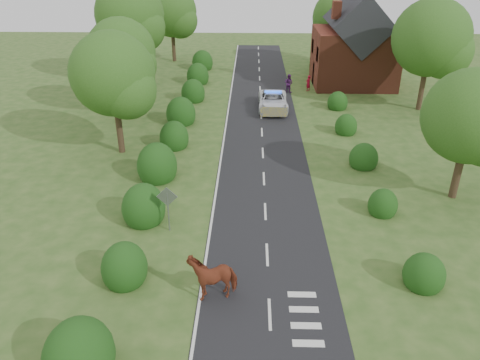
{
  "coord_description": "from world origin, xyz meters",
  "views": [
    {
      "loc": [
        -0.82,
        -18.26,
        13.41
      ],
      "look_at": [
        -1.44,
        5.28,
        1.3
      ],
      "focal_mm": 35.0,
      "sensor_mm": 36.0,
      "label": 1
    }
  ],
  "objects_px": {
    "police_van": "(273,101)",
    "pedestrian_red": "(308,83)",
    "pedestrian_purple": "(289,83)",
    "cow": "(213,277)",
    "road_sign": "(168,203)"
  },
  "relations": [
    {
      "from": "cow",
      "to": "pedestrian_red",
      "type": "distance_m",
      "value": 31.05
    },
    {
      "from": "road_sign",
      "to": "police_van",
      "type": "distance_m",
      "value": 20.59
    },
    {
      "from": "police_van",
      "to": "pedestrian_red",
      "type": "xyz_separation_m",
      "value": [
        3.72,
        5.82,
        0.02
      ]
    },
    {
      "from": "cow",
      "to": "police_van",
      "type": "distance_m",
      "value": 24.64
    },
    {
      "from": "cow",
      "to": "road_sign",
      "type": "bearing_deg",
      "value": -170.04
    },
    {
      "from": "road_sign",
      "to": "police_van",
      "type": "relative_size",
      "value": 0.46
    },
    {
      "from": "cow",
      "to": "police_van",
      "type": "height_order",
      "value": "same"
    },
    {
      "from": "pedestrian_purple",
      "to": "pedestrian_red",
      "type": "bearing_deg",
      "value": -131.14
    },
    {
      "from": "police_van",
      "to": "pedestrian_red",
      "type": "relative_size",
      "value": 3.55
    },
    {
      "from": "cow",
      "to": "pedestrian_red",
      "type": "bearing_deg",
      "value": 147.65
    },
    {
      "from": "road_sign",
      "to": "cow",
      "type": "relative_size",
      "value": 1.08
    },
    {
      "from": "pedestrian_red",
      "to": "pedestrian_purple",
      "type": "bearing_deg",
      "value": -29.09
    },
    {
      "from": "pedestrian_purple",
      "to": "road_sign",
      "type": "bearing_deg",
      "value": 108.19
    },
    {
      "from": "road_sign",
      "to": "pedestrian_red",
      "type": "xyz_separation_m",
      "value": [
        9.76,
        25.48,
        -0.88
      ]
    },
    {
      "from": "pedestrian_red",
      "to": "pedestrian_purple",
      "type": "distance_m",
      "value": 2.04
    }
  ]
}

